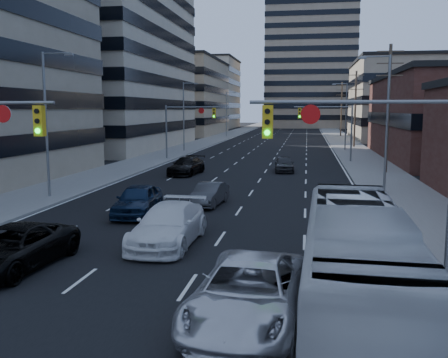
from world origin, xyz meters
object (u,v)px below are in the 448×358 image
at_px(silver_suv, 249,292).
at_px(sedan_blue, 138,200).
at_px(transit_bus, 357,265).
at_px(black_pickup, 13,248).
at_px(white_van, 169,225).

bearing_deg(silver_suv, sedan_blue, 124.68).
height_order(transit_bus, sedan_blue, transit_bus).
bearing_deg(black_pickup, silver_suv, -15.37).
distance_m(black_pickup, transit_bus, 11.74).
height_order(white_van, transit_bus, transit_bus).
height_order(black_pickup, sedan_blue, sedan_blue).
relative_size(black_pickup, transit_bus, 0.49).
bearing_deg(sedan_blue, transit_bus, -53.41).
bearing_deg(transit_bus, black_pickup, 169.26).
bearing_deg(sedan_blue, white_van, -63.01).
bearing_deg(black_pickup, white_van, 45.71).
relative_size(silver_suv, sedan_blue, 1.24).
distance_m(white_van, transit_bus, 9.54).
distance_m(white_van, sedan_blue, 6.16).
relative_size(white_van, sedan_blue, 1.19).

